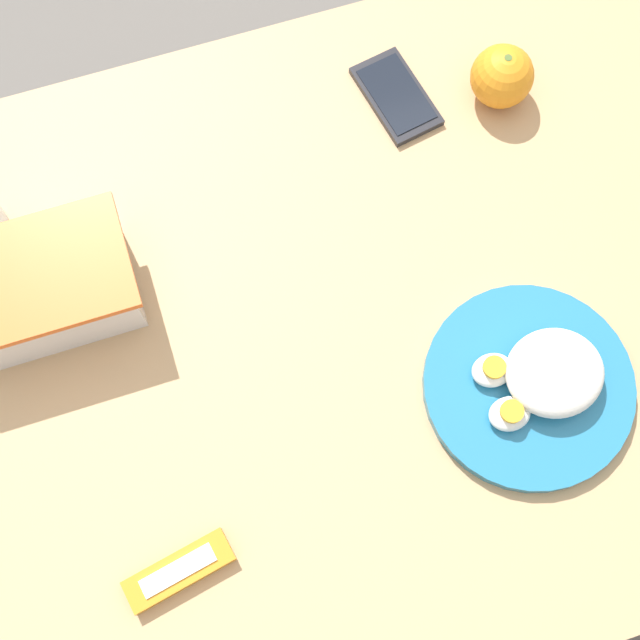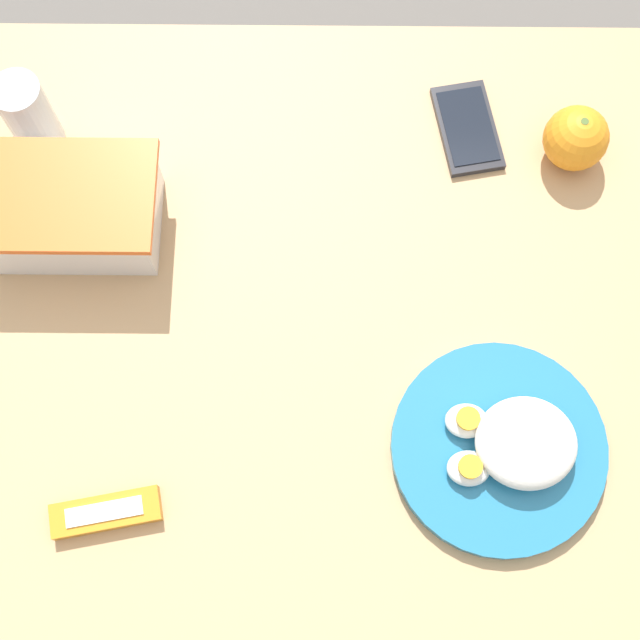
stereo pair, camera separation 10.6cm
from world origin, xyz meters
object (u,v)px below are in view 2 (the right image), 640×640
Objects in this scene: food_container at (76,213)px; cell_phone at (470,128)px; orange_fruit at (579,138)px; candy_bar at (109,513)px; drinking_glass at (32,114)px; rice_plate at (509,446)px.

food_container is 1.54× the size of cell_phone.
food_container is at bearing -170.16° from orange_fruit.
drinking_glass is (-0.13, 0.49, 0.05)m from candy_bar.
food_container is at bearing 151.63° from rice_plate.
rice_plate is at bearing -105.37° from orange_fruit.
rice_plate is 1.77× the size of cell_phone.
orange_fruit is 0.14m from cell_phone.
food_container reaches higher than rice_plate.
rice_plate is (0.52, -0.28, -0.02)m from food_container.
cell_phone is at bearing 16.12° from food_container.
orange_fruit reaches higher than candy_bar.
food_container is 0.87× the size of rice_plate.
orange_fruit is 0.69m from drinking_glass.
candy_bar is 0.66m from cell_phone.
orange_fruit is at bearing -1.63° from drinking_glass.
orange_fruit is at bearing 74.63° from rice_plate.
food_container is 0.52m from cell_phone.
drinking_glass reaches higher than candy_bar.
rice_plate is (-0.11, -0.39, -0.02)m from orange_fruit.
candy_bar reaches higher than cell_phone.
rice_plate reaches higher than cell_phone.
drinking_glass is at bearing 144.99° from rice_plate.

